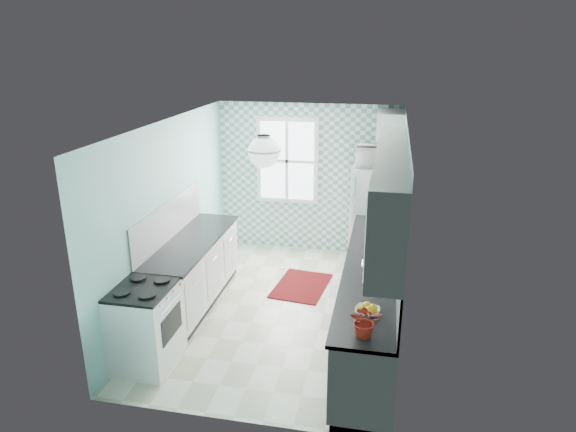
% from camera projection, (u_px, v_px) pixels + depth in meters
% --- Properties ---
extents(floor, '(3.00, 4.40, 0.02)m').
position_uv_depth(floor, '(281.00, 309.00, 6.95)').
color(floor, white).
rests_on(floor, ground).
extents(ceiling, '(3.00, 4.40, 0.02)m').
position_uv_depth(ceiling, '(280.00, 123.00, 6.13)').
color(ceiling, white).
rests_on(ceiling, wall_back).
extents(wall_back, '(3.00, 0.02, 2.50)m').
position_uv_depth(wall_back, '(308.00, 179.00, 8.59)').
color(wall_back, '#8ACAC2').
rests_on(wall_back, floor).
extents(wall_front, '(3.00, 0.02, 2.50)m').
position_uv_depth(wall_front, '(227.00, 305.00, 4.49)').
color(wall_front, '#8ACAC2').
rests_on(wall_front, floor).
extents(wall_left, '(0.02, 4.40, 2.50)m').
position_uv_depth(wall_left, '(170.00, 214.00, 6.82)').
color(wall_left, '#8ACAC2').
rests_on(wall_left, floor).
extents(wall_right, '(0.02, 4.40, 2.50)m').
position_uv_depth(wall_right, '(401.00, 230.00, 6.26)').
color(wall_right, '#8ACAC2').
rests_on(wall_right, floor).
extents(accent_wall, '(3.00, 0.01, 2.50)m').
position_uv_depth(accent_wall, '(308.00, 179.00, 8.57)').
color(accent_wall, '#5FA096').
rests_on(accent_wall, wall_back).
extents(window, '(1.04, 0.05, 1.44)m').
position_uv_depth(window, '(287.00, 161.00, 8.51)').
color(window, white).
rests_on(window, wall_back).
extents(backsplash_right, '(0.02, 3.60, 0.51)m').
position_uv_depth(backsplash_right, '(399.00, 246.00, 5.91)').
color(backsplash_right, white).
rests_on(backsplash_right, wall_right).
extents(backsplash_left, '(0.02, 2.15, 0.51)m').
position_uv_depth(backsplash_left, '(169.00, 220.00, 6.77)').
color(backsplash_left, white).
rests_on(backsplash_left, wall_left).
extents(upper_cabinets_right, '(0.33, 3.20, 0.90)m').
position_uv_depth(upper_cabinets_right, '(389.00, 192.00, 5.53)').
color(upper_cabinets_right, white).
rests_on(upper_cabinets_right, wall_right).
extents(upper_cabinet_fridge, '(0.40, 0.74, 0.40)m').
position_uv_depth(upper_cabinet_fridge, '(391.00, 125.00, 7.67)').
color(upper_cabinet_fridge, white).
rests_on(upper_cabinet_fridge, wall_right).
extents(ceiling_light, '(0.34, 0.34, 0.35)m').
position_uv_depth(ceiling_light, '(264.00, 152.00, 5.45)').
color(ceiling_light, silver).
rests_on(ceiling_light, ceiling).
extents(base_cabinets_right, '(0.60, 3.60, 0.90)m').
position_uv_depth(base_cabinets_right, '(370.00, 302.00, 6.21)').
color(base_cabinets_right, white).
rests_on(base_cabinets_right, floor).
extents(countertop_right, '(0.63, 3.60, 0.04)m').
position_uv_depth(countertop_right, '(371.00, 266.00, 6.06)').
color(countertop_right, black).
rests_on(countertop_right, base_cabinets_right).
extents(base_cabinets_left, '(0.60, 2.15, 0.90)m').
position_uv_depth(base_cabinets_left, '(193.00, 273.00, 6.96)').
color(base_cabinets_left, white).
rests_on(base_cabinets_left, floor).
extents(countertop_left, '(0.63, 2.15, 0.04)m').
position_uv_depth(countertop_left, '(192.00, 241.00, 6.80)').
color(countertop_left, black).
rests_on(countertop_left, base_cabinets_left).
extents(fridge, '(0.70, 0.69, 1.60)m').
position_uv_depth(fridge, '(372.00, 216.00, 8.15)').
color(fridge, white).
rests_on(fridge, floor).
extents(stove, '(0.61, 0.76, 0.92)m').
position_uv_depth(stove, '(146.00, 324.00, 5.65)').
color(stove, white).
rests_on(stove, floor).
extents(sink, '(0.55, 0.46, 0.53)m').
position_uv_depth(sink, '(376.00, 239.00, 6.85)').
color(sink, silver).
rests_on(sink, countertop_right).
extents(rug, '(0.83, 1.10, 0.02)m').
position_uv_depth(rug, '(301.00, 286.00, 7.58)').
color(rug, maroon).
rests_on(rug, floor).
extents(dish_towel, '(0.12, 0.23, 0.37)m').
position_uv_depth(dish_towel, '(351.00, 268.00, 7.05)').
color(dish_towel, '#5B9D92').
rests_on(dish_towel, base_cabinets_right).
extents(fruit_bowl, '(0.27, 0.27, 0.06)m').
position_uv_depth(fruit_bowl, '(367.00, 311.00, 4.94)').
color(fruit_bowl, white).
rests_on(fruit_bowl, countertop_right).
extents(potted_plant, '(0.31, 0.27, 0.32)m').
position_uv_depth(potted_plant, '(366.00, 321.00, 4.53)').
color(potted_plant, '#B40C02').
rests_on(potted_plant, countertop_right).
extents(soap_bottle, '(0.10, 0.10, 0.21)m').
position_uv_depth(soap_bottle, '(380.00, 223.00, 7.09)').
color(soap_bottle, '#A5BFC7').
rests_on(soap_bottle, countertop_right).
extents(microwave, '(0.60, 0.41, 0.33)m').
position_uv_depth(microwave, '(376.00, 156.00, 7.83)').
color(microwave, white).
rests_on(microwave, fridge).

